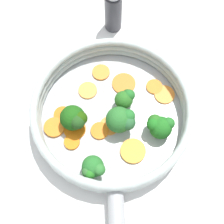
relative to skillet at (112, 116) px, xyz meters
name	(u,v)px	position (x,y,z in m)	size (l,w,h in m)	color
ground_plane	(112,117)	(0.00, 0.00, -0.01)	(4.00, 4.00, 0.00)	white
skillet	(112,116)	(0.00, 0.00, 0.00)	(0.28, 0.28, 0.01)	#B2B5B7
skillet_rim_wall	(112,110)	(0.00, 0.00, 0.03)	(0.30, 0.30, 0.05)	#ADB8B6
skillet_rivet_left	(100,185)	(-0.12, 0.05, 0.01)	(0.01, 0.01, 0.01)	#AEB8B9
skillet_rivet_right	(130,184)	(-0.13, 0.00, 0.01)	(0.01, 0.01, 0.01)	#B6B6B9
carrot_slice_0	(164,95)	(0.02, -0.11, 0.01)	(0.04, 0.04, 0.00)	orange
carrot_slice_1	(100,131)	(-0.03, 0.03, 0.01)	(0.03, 0.03, 0.01)	orange
carrot_slice_2	(88,90)	(0.06, 0.03, 0.01)	(0.04, 0.04, 0.00)	#ED923D
carrot_slice_3	(154,87)	(0.04, -0.09, 0.01)	(0.03, 0.03, 0.00)	orange
carrot_slice_4	(109,126)	(-0.02, 0.01, 0.01)	(0.04, 0.04, 0.00)	orange
carrot_slice_5	(55,129)	(0.00, 0.11, 0.01)	(0.04, 0.04, 0.01)	orange
carrot_slice_6	(101,72)	(0.09, 0.00, 0.01)	(0.04, 0.04, 0.00)	orange
carrot_slice_7	(124,84)	(0.06, -0.04, 0.01)	(0.05, 0.05, 0.00)	orange
carrot_slice_8	(75,129)	(-0.01, 0.07, 0.01)	(0.04, 0.04, 0.00)	orange
carrot_slice_9	(133,151)	(-0.08, -0.02, 0.01)	(0.05, 0.05, 0.01)	orange
carrot_slice_10	(63,115)	(0.02, 0.09, 0.01)	(0.03, 0.03, 0.01)	orange
carrot_slice_11	(72,142)	(-0.04, 0.08, 0.01)	(0.03, 0.03, 0.01)	orange
broccoli_floret_0	(74,118)	(0.00, 0.07, 0.04)	(0.05, 0.05, 0.05)	#72A45B
broccoli_floret_1	(121,120)	(-0.03, -0.01, 0.04)	(0.05, 0.05, 0.05)	#639247
broccoli_floret_2	(125,99)	(0.02, -0.03, 0.03)	(0.03, 0.04, 0.04)	#80A46F
broccoli_floret_3	(160,126)	(-0.05, -0.07, 0.03)	(0.05, 0.05, 0.05)	#6E955F
broccoli_floret_4	(93,168)	(-0.10, 0.06, 0.03)	(0.04, 0.04, 0.04)	#7CA34E
salt_shaker	(113,8)	(0.21, -0.05, 0.05)	(0.04, 0.04, 0.11)	#333338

